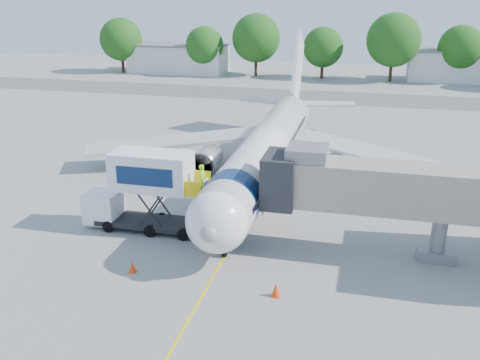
% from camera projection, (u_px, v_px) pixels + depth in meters
% --- Properties ---
extents(ground, '(160.00, 160.00, 0.00)m').
position_uv_depth(ground, '(257.00, 199.00, 41.43)').
color(ground, gray).
rests_on(ground, ground).
extents(guidance_line, '(0.15, 70.00, 0.01)m').
position_uv_depth(guidance_line, '(257.00, 199.00, 41.43)').
color(guidance_line, yellow).
rests_on(guidance_line, ground).
extents(taxiway_strip, '(120.00, 10.00, 0.01)m').
position_uv_depth(taxiway_strip, '(315.00, 97.00, 79.77)').
color(taxiway_strip, '#59595B').
rests_on(taxiway_strip, ground).
extents(aircraft, '(34.17, 37.73, 11.35)m').
position_uv_depth(aircraft, '(268.00, 148.00, 44.19)').
color(aircraft, silver).
rests_on(aircraft, ground).
extents(jet_bridge, '(13.90, 3.20, 6.60)m').
position_uv_depth(jet_bridge, '(365.00, 187.00, 31.78)').
color(jet_bridge, gray).
rests_on(jet_bridge, ground).
extents(catering_hiloader, '(8.52, 2.44, 5.50)m').
position_uv_depth(catering_hiloader, '(143.00, 191.00, 35.49)').
color(catering_hiloader, black).
rests_on(catering_hiloader, ground).
extents(ground_tug, '(3.67, 2.53, 1.33)m').
position_uv_depth(ground_tug, '(172.00, 300.00, 26.88)').
color(ground_tug, white).
rests_on(ground_tug, ground).
extents(safety_cone_a, '(0.50, 0.50, 0.80)m').
position_uv_depth(safety_cone_a, '(276.00, 290.00, 28.41)').
color(safety_cone_a, '#EF3E0C').
rests_on(safety_cone_a, ground).
extents(safety_cone_b, '(0.43, 0.43, 0.69)m').
position_uv_depth(safety_cone_b, '(132.00, 267.00, 30.84)').
color(safety_cone_b, '#EF3E0C').
rests_on(safety_cone_b, ground).
extents(outbuilding_left, '(18.40, 8.40, 5.30)m').
position_uv_depth(outbuilding_left, '(179.00, 58.00, 101.53)').
color(outbuilding_left, silver).
rests_on(outbuilding_left, ground).
extents(outbuilding_right, '(16.40, 7.40, 5.30)m').
position_uv_depth(outbuilding_right, '(456.00, 65.00, 92.22)').
color(outbuilding_right, silver).
rests_on(outbuilding_right, ground).
extents(tree_a, '(7.90, 7.90, 10.08)m').
position_uv_depth(tree_a, '(121.00, 39.00, 100.28)').
color(tree_a, '#382314').
rests_on(tree_a, ground).
extents(tree_b, '(6.90, 6.90, 8.80)m').
position_uv_depth(tree_b, '(205.00, 46.00, 97.08)').
color(tree_b, '#382314').
rests_on(tree_b, ground).
extents(tree_c, '(8.67, 8.67, 11.05)m').
position_uv_depth(tree_c, '(256.00, 38.00, 96.34)').
color(tree_c, '#382314').
rests_on(tree_c, ground).
extents(tree_d, '(7.02, 7.02, 8.95)m').
position_uv_depth(tree_d, '(323.00, 47.00, 93.79)').
color(tree_d, '#382314').
rests_on(tree_d, ground).
extents(tree_e, '(9.03, 9.03, 11.51)m').
position_uv_depth(tree_e, '(394.00, 40.00, 90.04)').
color(tree_e, '#382314').
rests_on(tree_e, ground).
extents(tree_f, '(7.49, 7.49, 9.55)m').
position_uv_depth(tree_f, '(461.00, 48.00, 89.65)').
color(tree_f, '#382314').
rests_on(tree_f, ground).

